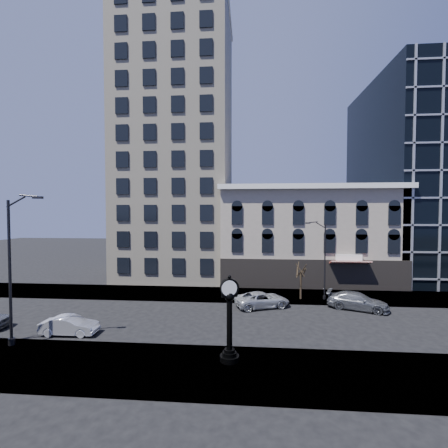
{
  "coord_description": "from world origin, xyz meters",
  "views": [
    {
      "loc": [
        4.3,
        -24.73,
        9.01
      ],
      "look_at": [
        2.0,
        4.0,
        8.0
      ],
      "focal_mm": 24.0,
      "sensor_mm": 36.0,
      "label": 1
    }
  ],
  "objects": [
    {
      "name": "ground",
      "position": [
        0.0,
        0.0,
        0.0
      ],
      "size": [
        160.0,
        160.0,
        0.0
      ],
      "primitive_type": "plane",
      "color": "black",
      "rests_on": "ground"
    },
    {
      "name": "sidewalk_far",
      "position": [
        0.0,
        8.0,
        0.06
      ],
      "size": [
        160.0,
        6.0,
        0.12
      ],
      "primitive_type": "cube",
      "color": "gray",
      "rests_on": "ground"
    },
    {
      "name": "sidewalk_near",
      "position": [
        0.0,
        -8.0,
        0.06
      ],
      "size": [
        160.0,
        6.0,
        0.12
      ],
      "primitive_type": "cube",
      "color": "gray",
      "rests_on": "ground"
    },
    {
      "name": "cream_tower",
      "position": [
        -6.11,
        18.88,
        19.32
      ],
      "size": [
        15.9,
        15.4,
        42.5
      ],
      "color": "beige",
      "rests_on": "ground"
    },
    {
      "name": "victorian_row",
      "position": [
        12.0,
        15.89,
        6.0
      ],
      "size": [
        22.6,
        11.19,
        12.5
      ],
      "color": "#A79B8A",
      "rests_on": "ground"
    },
    {
      "name": "glass_office",
      "position": [
        32.0,
        20.91,
        14.0
      ],
      "size": [
        20.0,
        20.15,
        28.0
      ],
      "color": "black",
      "rests_on": "ground"
    },
    {
      "name": "street_clock",
      "position": [
        3.21,
        -6.98,
        2.47
      ],
      "size": [
        1.18,
        1.18,
        5.2
      ],
      "rotation": [
        0.0,
        0.0,
        0.29
      ],
      "color": "black",
      "rests_on": "sidewalk_near"
    },
    {
      "name": "street_lamp_near",
      "position": [
        -10.88,
        -5.88,
        7.94
      ],
      "size": [
        2.67,
        0.71,
        10.36
      ],
      "rotation": [
        0.0,
        0.0,
        0.15
      ],
      "color": "black",
      "rests_on": "sidewalk_near"
    },
    {
      "name": "street_lamp_far",
      "position": [
        11.66,
        6.63,
        6.33
      ],
      "size": [
        2.1,
        0.7,
        8.23
      ],
      "rotation": [
        0.0,
        0.0,
        3.37
      ],
      "color": "black",
      "rests_on": "sidewalk_far"
    },
    {
      "name": "bare_tree_far",
      "position": [
        9.82,
        6.73,
        3.52
      ],
      "size": [
        2.63,
        2.63,
        4.51
      ],
      "color": "#312618",
      "rests_on": "sidewalk_far"
    },
    {
      "name": "car_near_b",
      "position": [
        -8.91,
        -3.73,
        0.68
      ],
      "size": [
        4.16,
        1.57,
        1.36
      ],
      "primitive_type": "imported",
      "rotation": [
        0.0,
        0.0,
        1.6
      ],
      "color": "silver",
      "rests_on": "ground"
    },
    {
      "name": "car_far_a",
      "position": [
        5.68,
        3.97,
        0.73
      ],
      "size": [
        5.75,
        4.07,
        1.46
      ],
      "primitive_type": "imported",
      "rotation": [
        0.0,
        0.0,
        1.92
      ],
      "color": "#A5A8AD",
      "rests_on": "ground"
    },
    {
      "name": "car_far_b",
      "position": [
        14.59,
        4.01,
        0.78
      ],
      "size": [
        5.83,
        4.07,
        1.57
      ],
      "primitive_type": "imported",
      "rotation": [
        0.0,
        0.0,
        1.18
      ],
      "color": "#595B60",
      "rests_on": "ground"
    }
  ]
}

